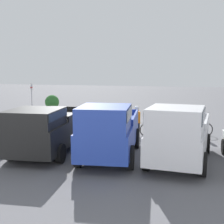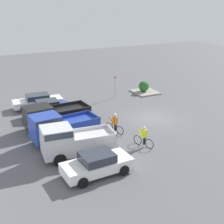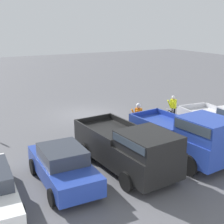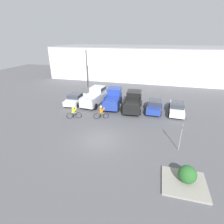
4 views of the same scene
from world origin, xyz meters
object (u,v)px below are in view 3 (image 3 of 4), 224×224
object	(u,v)px
pickup_truck_1	(186,136)
cyclist_1	(173,108)
pickup_truck_2	(129,147)
sedan_1	(63,166)
cyclist_0	(138,116)

from	to	relation	value
pickup_truck_1	cyclist_1	world-z (taller)	pickup_truck_1
pickup_truck_2	cyclist_1	distance (m)	8.03
cyclist_1	pickup_truck_1	bearing A→B (deg)	55.62
sedan_1	cyclist_1	xyz separation A→B (m)	(-9.20, -4.58, 0.02)
pickup_truck_1	cyclist_1	size ratio (longest dim) A/B	3.17
pickup_truck_2	pickup_truck_1	bearing A→B (deg)	173.49
pickup_truck_1	cyclist_0	bearing A→B (deg)	-94.85
sedan_1	cyclist_0	xyz separation A→B (m)	(-6.02, -3.83, 0.09)
pickup_truck_1	cyclist_0	xyz separation A→B (m)	(-0.38, -4.45, -0.34)
pickup_truck_1	cyclist_1	bearing A→B (deg)	-124.38
sedan_1	cyclist_0	world-z (taller)	cyclist_0
cyclist_0	sedan_1	bearing A→B (deg)	32.45
pickup_truck_2	cyclist_0	world-z (taller)	pickup_truck_2
sedan_1	cyclist_0	distance (m)	7.13
pickup_truck_1	pickup_truck_2	world-z (taller)	pickup_truck_1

